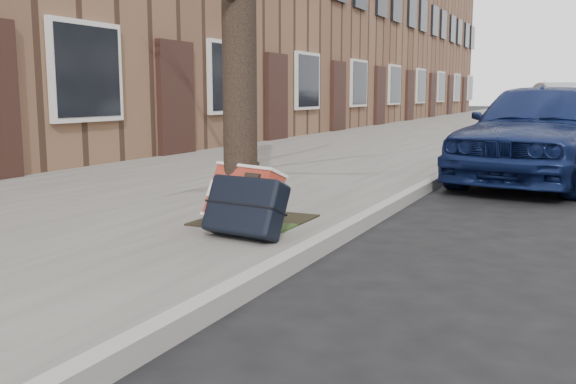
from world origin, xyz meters
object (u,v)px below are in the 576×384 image
at_px(suitcase_red, 243,196).
at_px(car_near_front, 543,131).
at_px(suitcase_navy, 245,206).
at_px(car_near_mid, 574,112).

bearing_deg(suitcase_red, car_near_front, 87.61).
distance_m(suitcase_navy, car_near_mid, 13.75).
bearing_deg(car_near_front, suitcase_red, -102.03).
relative_size(suitcase_navy, car_near_mid, 0.14).
relative_size(suitcase_red, car_near_mid, 0.15).
height_order(suitcase_red, car_near_front, car_near_front).
xyz_separation_m(suitcase_red, suitcase_navy, (0.22, -0.36, -0.01)).
bearing_deg(suitcase_navy, car_near_mid, 90.46).
bearing_deg(car_near_front, car_near_mid, 98.91).
relative_size(suitcase_navy, car_near_front, 0.15).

